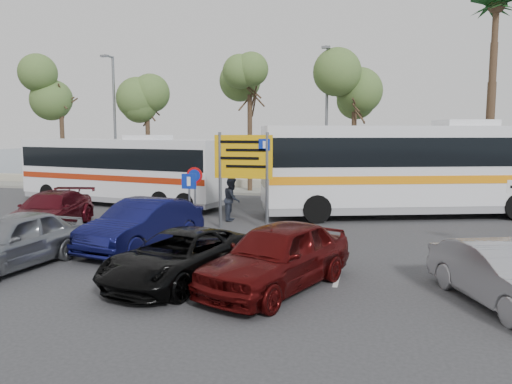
% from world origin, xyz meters
% --- Properties ---
extents(ground, '(120.00, 120.00, 0.00)m').
position_xyz_m(ground, '(0.00, 0.00, 0.00)').
color(ground, '#2E2E31').
rests_on(ground, ground).
extents(kerb_strip, '(44.00, 2.40, 0.15)m').
position_xyz_m(kerb_strip, '(0.00, 14.00, 0.07)').
color(kerb_strip, gray).
rests_on(kerb_strip, ground).
extents(seawall, '(48.00, 0.80, 0.60)m').
position_xyz_m(seawall, '(0.00, 16.00, 0.30)').
color(seawall, '#ABA388').
rests_on(seawall, ground).
extents(sea, '(140.00, 140.00, 0.00)m').
position_xyz_m(sea, '(0.00, 60.00, 0.01)').
color(sea, '#3E5563').
rests_on(sea, ground).
extents(tree_far_left, '(3.20, 3.20, 7.60)m').
position_xyz_m(tree_far_left, '(-14.00, 14.00, 6.33)').
color(tree_far_left, '#382619').
rests_on(tree_far_left, kerb_strip).
extents(tree_left, '(3.20, 3.20, 7.20)m').
position_xyz_m(tree_left, '(-8.00, 14.00, 6.00)').
color(tree_left, '#382619').
rests_on(tree_left, kerb_strip).
extents(tree_mid, '(3.20, 3.20, 8.00)m').
position_xyz_m(tree_mid, '(-1.50, 14.00, 6.65)').
color(tree_mid, '#382619').
rests_on(tree_mid, kerb_strip).
extents(tree_right, '(3.20, 3.20, 7.40)m').
position_xyz_m(tree_right, '(4.50, 14.00, 6.17)').
color(tree_right, '#382619').
rests_on(tree_right, kerb_strip).
extents(palm_tree, '(4.80, 4.80, 11.20)m').
position_xyz_m(palm_tree, '(11.50, 14.00, 9.87)').
color(palm_tree, '#382619').
rests_on(palm_tree, kerb_strip).
extents(street_lamp_left, '(0.45, 1.15, 8.01)m').
position_xyz_m(street_lamp_left, '(-10.00, 13.52, 4.60)').
color(street_lamp_left, slate).
rests_on(street_lamp_left, kerb_strip).
extents(street_lamp_right, '(0.45, 1.15, 8.01)m').
position_xyz_m(street_lamp_right, '(3.00, 13.52, 4.60)').
color(street_lamp_right, slate).
rests_on(street_lamp_right, kerb_strip).
extents(direction_sign, '(2.20, 0.12, 3.60)m').
position_xyz_m(direction_sign, '(1.00, 3.20, 2.43)').
color(direction_sign, slate).
rests_on(direction_sign, ground).
extents(sign_no_stop, '(0.60, 0.08, 2.35)m').
position_xyz_m(sign_no_stop, '(-0.60, 2.38, 1.58)').
color(sign_no_stop, slate).
rests_on(sign_no_stop, ground).
extents(sign_parking, '(0.50, 0.07, 2.25)m').
position_xyz_m(sign_parking, '(-0.20, 0.79, 1.47)').
color(sign_parking, slate).
rests_on(sign_parking, ground).
extents(lane_markings, '(12.02, 4.20, 0.01)m').
position_xyz_m(lane_markings, '(-1.14, -1.00, 0.00)').
color(lane_markings, silver).
rests_on(lane_markings, ground).
extents(coach_bus_left, '(11.35, 4.58, 3.46)m').
position_xyz_m(coach_bus_left, '(-6.50, 7.86, 1.61)').
color(coach_bus_left, white).
rests_on(coach_bus_left, ground).
extents(coach_bus_right, '(13.43, 6.80, 4.12)m').
position_xyz_m(coach_bus_right, '(7.50, 7.73, 1.91)').
color(coach_bus_right, white).
rests_on(coach_bus_right, ground).
extents(car_silver_a, '(2.29, 4.61, 1.51)m').
position_xyz_m(car_silver_a, '(-3.60, -3.50, 0.76)').
color(car_silver_a, gray).
rests_on(car_silver_a, ground).
extents(car_blue, '(2.48, 4.87, 1.53)m').
position_xyz_m(car_blue, '(-1.20, -0.59, 0.77)').
color(car_blue, '#0D0F40').
rests_on(car_blue, ground).
extents(car_maroon, '(2.73, 5.01, 1.38)m').
position_xyz_m(car_maroon, '(-6.00, 1.50, 0.69)').
color(car_maroon, '#4E0D15').
rests_on(car_maroon, ground).
extents(car_red, '(3.42, 4.93, 1.56)m').
position_xyz_m(car_red, '(3.60, -3.50, 0.78)').
color(car_red, '#4C0B0A').
rests_on(car_red, ground).
extents(suv_black, '(3.08, 4.84, 1.24)m').
position_xyz_m(suv_black, '(1.20, -3.50, 0.62)').
color(suv_black, black).
rests_on(suv_black, ground).
extents(car_silver_b, '(2.75, 4.17, 1.30)m').
position_xyz_m(car_silver_b, '(8.40, -3.50, 0.65)').
color(car_silver_b, '#97979C').
rests_on(car_silver_b, ground).
extents(pedestrian_far, '(0.77, 0.94, 1.77)m').
position_xyz_m(pedestrian_far, '(0.08, 4.84, 0.89)').
color(pedestrian_far, '#31384A').
rests_on(pedestrian_far, ground).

